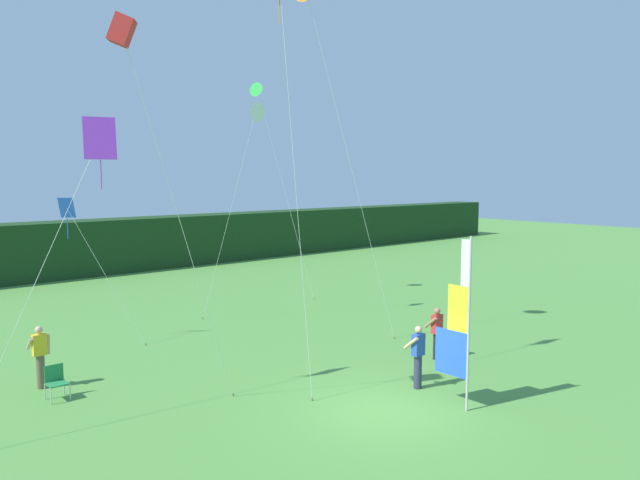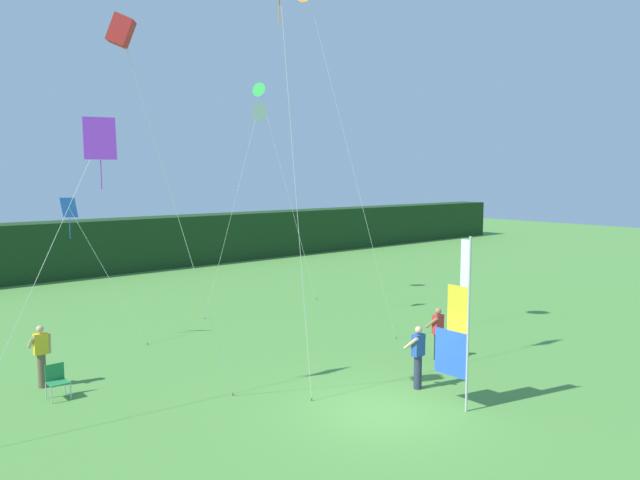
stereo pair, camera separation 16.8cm
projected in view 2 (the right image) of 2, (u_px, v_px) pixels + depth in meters
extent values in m
plane|color=#518E3D|center=(380.00, 411.00, 15.02)|extent=(120.00, 120.00, 0.00)
cube|color=#193819|center=(53.00, 250.00, 34.22)|extent=(80.00, 2.40, 3.21)
cylinder|color=#B7B7BC|center=(468.00, 325.00, 14.76)|extent=(0.06, 0.06, 4.37)
cube|color=blue|center=(450.00, 353.00, 15.23)|extent=(0.02, 0.97, 1.17)
cube|color=yellow|center=(458.00, 309.00, 14.97)|extent=(0.02, 0.60, 1.17)
cube|color=white|center=(465.00, 263.00, 14.71)|extent=(0.02, 0.23, 1.17)
cylinder|color=brown|center=(42.00, 371.00, 16.64)|extent=(0.22, 0.22, 0.94)
cube|color=yellow|center=(41.00, 344.00, 16.56)|extent=(0.36, 0.20, 0.59)
sphere|color=tan|center=(40.00, 329.00, 16.52)|extent=(0.20, 0.20, 0.20)
cylinder|color=tan|center=(31.00, 343.00, 16.45)|extent=(0.09, 0.48, 0.42)
cylinder|color=tan|center=(49.00, 343.00, 16.72)|extent=(0.09, 0.14, 0.56)
cylinder|color=black|center=(437.00, 346.00, 19.15)|extent=(0.22, 0.22, 0.85)
cube|color=red|center=(438.00, 324.00, 19.08)|extent=(0.36, 0.20, 0.60)
sphere|color=#A37556|center=(438.00, 311.00, 19.03)|extent=(0.20, 0.20, 0.20)
cylinder|color=#A37556|center=(432.00, 323.00, 18.97)|extent=(0.09, 0.48, 0.42)
cylinder|color=#A37556|center=(442.00, 324.00, 19.23)|extent=(0.09, 0.14, 0.56)
cylinder|color=#2D334C|center=(418.00, 372.00, 16.53)|extent=(0.22, 0.22, 0.93)
cube|color=#284CA8|center=(418.00, 345.00, 16.45)|extent=(0.36, 0.20, 0.60)
sphere|color=tan|center=(419.00, 330.00, 16.41)|extent=(0.20, 0.20, 0.20)
cylinder|color=tan|center=(411.00, 343.00, 16.34)|extent=(0.09, 0.48, 0.42)
cylinder|color=tan|center=(424.00, 344.00, 16.61)|extent=(0.09, 0.14, 0.56)
cylinder|color=#BCBCC1|center=(52.00, 396.00, 15.47)|extent=(0.03, 0.03, 0.42)
cylinder|color=#BCBCC1|center=(71.00, 391.00, 15.78)|extent=(0.03, 0.03, 0.42)
cylinder|color=#BCBCC1|center=(46.00, 391.00, 15.83)|extent=(0.03, 0.03, 0.42)
cylinder|color=#BCBCC1|center=(65.00, 387.00, 16.14)|extent=(0.03, 0.03, 0.42)
cube|color=#237F42|center=(58.00, 383.00, 15.78)|extent=(0.48, 0.48, 0.03)
cube|color=#237F42|center=(55.00, 372.00, 15.94)|extent=(0.48, 0.03, 0.44)
cylinder|color=brown|center=(147.00, 344.00, 20.83)|extent=(0.03, 0.03, 0.08)
cylinder|color=silver|center=(109.00, 277.00, 20.58)|extent=(1.92, 1.64, 4.76)
cube|color=blue|center=(69.00, 207.00, 20.33)|extent=(0.54, 0.53, 0.68)
cylinder|color=blue|center=(70.00, 228.00, 20.40)|extent=(0.02, 0.02, 0.70)
cylinder|color=brown|center=(316.00, 299.00, 28.43)|extent=(0.03, 0.03, 0.08)
cylinder|color=silver|center=(289.00, 197.00, 27.88)|extent=(2.01, 1.62, 9.67)
cone|color=green|center=(260.00, 90.00, 27.32)|extent=(0.62, 0.75, 0.69)
cylinder|color=brown|center=(312.00, 399.00, 15.68)|extent=(0.03, 0.03, 0.08)
cylinder|color=silver|center=(295.00, 190.00, 15.61)|extent=(0.04, 1.34, 10.94)
cylinder|color=orange|center=(279.00, 11.00, 15.63)|extent=(0.02, 0.02, 0.70)
cylinder|color=silver|center=(34.00, 286.00, 13.55)|extent=(3.50, 0.64, 6.74)
cube|color=purple|center=(100.00, 138.00, 14.55)|extent=(0.80, 0.49, 1.03)
cylinder|color=purple|center=(101.00, 175.00, 14.64)|extent=(0.02, 0.02, 0.70)
cylinder|color=brown|center=(233.00, 394.00, 16.03)|extent=(0.03, 0.03, 0.08)
cylinder|color=silver|center=(183.00, 233.00, 14.46)|extent=(2.92, 0.43, 8.92)
cube|color=red|center=(121.00, 31.00, 12.89)|extent=(0.72, 0.67, 0.71)
cylinder|color=brown|center=(205.00, 318.00, 24.60)|extent=(0.03, 0.03, 0.08)
cylinder|color=silver|center=(230.00, 219.00, 23.89)|extent=(1.40, 1.93, 8.25)
cone|color=white|center=(257.00, 112.00, 23.17)|extent=(0.72, 0.35, 0.73)
cylinder|color=brown|center=(396.00, 338.00, 21.62)|extent=(0.03, 0.03, 0.08)
cylinder|color=silver|center=(354.00, 173.00, 20.73)|extent=(2.75, 1.64, 11.86)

